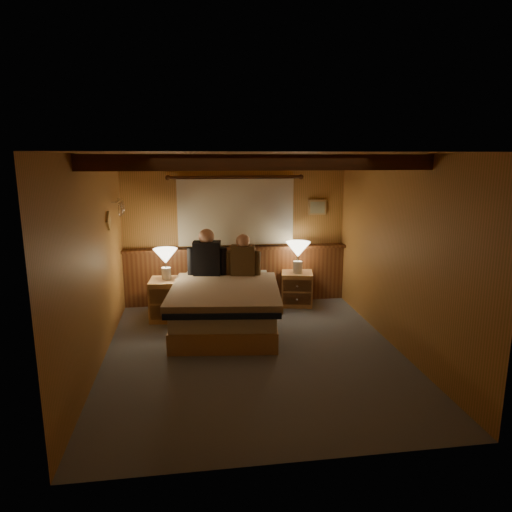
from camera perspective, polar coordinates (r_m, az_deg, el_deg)
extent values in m
plane|color=#565B66|center=(5.76, -0.31, -11.96)|extent=(4.20, 4.20, 0.00)
plane|color=#E09E54|center=(5.25, -0.35, 12.69)|extent=(4.20, 4.20, 0.00)
plane|color=#B2733F|center=(7.43, -2.55, 3.27)|extent=(3.60, 0.00, 3.60)
plane|color=#B2733F|center=(5.44, -19.48, -0.79)|extent=(0.00, 4.20, 4.20)
plane|color=#B2733F|center=(5.89, 17.29, 0.34)|extent=(0.00, 4.20, 4.20)
plane|color=#B2733F|center=(3.39, 4.59, -7.86)|extent=(3.60, 0.00, 3.60)
cube|color=brown|center=(7.52, -2.45, -2.46)|extent=(3.60, 0.12, 0.90)
cube|color=brown|center=(7.36, -2.44, 0.97)|extent=(3.60, 0.22, 0.04)
cylinder|color=#482112|center=(7.26, -2.55, 9.81)|extent=(2.10, 0.05, 0.05)
sphere|color=#482112|center=(7.23, -10.98, 9.59)|extent=(0.08, 0.08, 0.08)
sphere|color=#482112|center=(7.44, 5.64, 9.82)|extent=(0.08, 0.08, 0.08)
cube|color=beige|center=(7.31, -2.52, 5.50)|extent=(1.85, 0.08, 1.05)
cube|color=#482112|center=(4.65, 0.69, 11.63)|extent=(3.60, 0.15, 0.16)
cube|color=#482112|center=(6.14, -1.52, 11.79)|extent=(3.60, 0.15, 0.16)
cylinder|color=silver|center=(6.90, -16.80, 6.67)|extent=(0.03, 0.55, 0.03)
torus|color=silver|center=(6.76, -16.66, 5.55)|extent=(0.01, 0.21, 0.21)
torus|color=silver|center=(6.99, -16.40, 5.77)|extent=(0.01, 0.21, 0.21)
cube|color=tan|center=(7.61, 7.66, 6.05)|extent=(0.30, 0.03, 0.25)
cube|color=#C0B99E|center=(7.60, 7.69, 6.04)|extent=(0.24, 0.01, 0.19)
cube|color=tan|center=(6.46, -3.83, -7.91)|extent=(1.55, 1.95, 0.27)
cube|color=silver|center=(6.38, -3.86, -5.85)|extent=(1.51, 1.91, 0.22)
cube|color=black|center=(6.13, -3.97, -5.31)|extent=(1.57, 1.60, 0.07)
cube|color=tan|center=(6.22, -3.93, -4.42)|extent=(1.63, 1.78, 0.11)
cube|color=silver|center=(7.03, -6.46, -2.66)|extent=(0.57, 0.37, 0.14)
cube|color=silver|center=(7.00, -0.85, -2.64)|extent=(0.57, 0.37, 0.14)
cube|color=tan|center=(6.90, -10.78, -5.33)|extent=(0.58, 0.53, 0.60)
cube|color=brown|center=(6.64, -11.05, -4.95)|extent=(0.49, 0.06, 0.21)
cube|color=brown|center=(6.71, -10.97, -6.92)|extent=(0.49, 0.06, 0.21)
cylinder|color=silver|center=(6.64, -11.05, -4.95)|extent=(0.03, 0.03, 0.03)
cylinder|color=silver|center=(6.71, -10.97, -6.92)|extent=(0.03, 0.03, 0.03)
cube|color=tan|center=(7.45, 5.12, -4.06)|extent=(0.57, 0.54, 0.54)
cube|color=brown|center=(7.22, 5.17, -3.70)|extent=(0.44, 0.11, 0.19)
cube|color=brown|center=(7.28, 5.14, -5.34)|extent=(0.44, 0.11, 0.19)
cylinder|color=silver|center=(7.22, 5.17, -3.70)|extent=(0.04, 0.04, 0.03)
cylinder|color=silver|center=(7.28, 5.14, -5.34)|extent=(0.04, 0.04, 0.03)
cylinder|color=white|center=(6.82, -11.16, -2.15)|extent=(0.14, 0.14, 0.17)
cylinder|color=silver|center=(6.79, -11.20, -1.19)|extent=(0.02, 0.02, 0.10)
cone|color=#FFF0C6|center=(6.76, -11.25, 0.00)|extent=(0.35, 0.35, 0.21)
cylinder|color=white|center=(7.31, 5.23, -1.39)|extent=(0.15, 0.15, 0.19)
cylinder|color=silver|center=(7.28, 5.25, -0.41)|extent=(0.03, 0.03, 0.11)
cone|color=#FFF0C6|center=(7.25, 5.27, 0.84)|extent=(0.39, 0.39, 0.24)
cube|color=black|center=(6.85, -6.14, -0.37)|extent=(0.43, 0.29, 0.53)
cylinder|color=black|center=(6.89, -8.07, -0.72)|extent=(0.13, 0.13, 0.42)
cylinder|color=black|center=(6.84, -4.19, -0.72)|extent=(0.13, 0.13, 0.42)
sphere|color=tan|center=(6.78, -6.21, 2.42)|extent=(0.23, 0.23, 0.23)
cube|color=#47341C|center=(6.81, -1.63, -0.64)|extent=(0.39, 0.27, 0.47)
cylinder|color=#47341C|center=(6.84, -3.36, -0.93)|extent=(0.11, 0.11, 0.38)
cylinder|color=#47341C|center=(6.81, 0.11, -0.96)|extent=(0.11, 0.11, 0.38)
sphere|color=tan|center=(6.75, -1.65, 1.86)|extent=(0.21, 0.21, 0.21)
cube|color=black|center=(7.03, -10.11, -6.40)|extent=(0.48, 0.34, 0.26)
cylinder|color=black|center=(6.99, -10.15, -5.24)|extent=(0.12, 0.27, 0.07)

